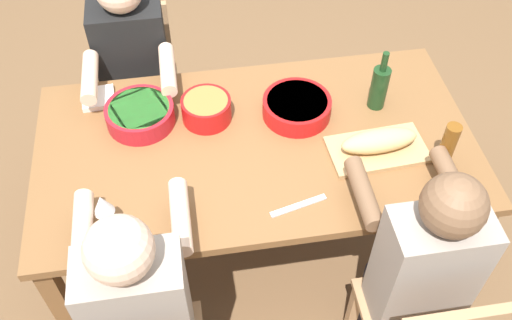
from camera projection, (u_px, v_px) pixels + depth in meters
ground_plane at (256, 239)px, 2.95m from camera, size 8.00×8.00×0.00m
dining_table at (256, 155)px, 2.45m from camera, size 1.83×0.98×0.74m
diner_near_left at (140, 301)px, 1.96m from camera, size 0.41×0.53×1.20m
diner_near_right at (421, 261)px, 2.07m from camera, size 0.41×0.53×1.20m
chair_far_left at (139, 75)px, 3.06m from camera, size 0.40×0.40×0.85m
diner_far_left at (134, 66)px, 2.78m from camera, size 0.41×0.53×1.20m
serving_bowl_pasta at (297, 106)px, 2.46m from camera, size 0.30×0.30×0.08m
serving_bowl_fruit at (206, 108)px, 2.44m from camera, size 0.21×0.21×0.11m
serving_bowl_greens at (140, 114)px, 2.43m from camera, size 0.29×0.29×0.09m
cutting_board at (377, 150)px, 2.35m from camera, size 0.41×0.24×0.02m
bread_loaf at (379, 141)px, 2.31m from camera, size 0.33×0.13×0.09m
wine_bottle at (379, 87)px, 2.46m from camera, size 0.08×0.08×0.29m
beer_bottle at (448, 146)px, 2.23m from camera, size 0.06×0.06×0.22m
wine_glass at (103, 206)px, 2.03m from camera, size 0.08×0.08×0.17m
carving_knife at (298, 206)px, 2.17m from camera, size 0.23×0.08×0.01m
napkin_stack at (98, 98)px, 2.55m from camera, size 0.15×0.15×0.02m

